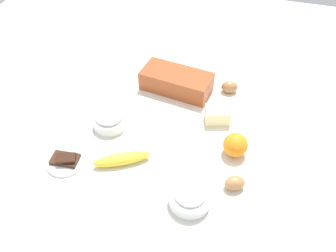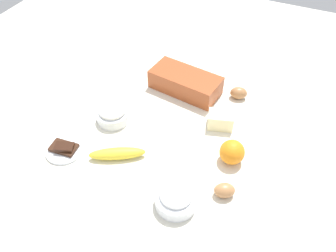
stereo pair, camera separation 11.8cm
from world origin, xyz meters
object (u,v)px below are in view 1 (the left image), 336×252
object	(u,v)px
egg_beside_bowl	(235,183)
banana	(122,159)
egg_near_butter	(230,87)
sugar_bowl	(190,196)
butter_block	(218,115)
chocolate_plate	(66,160)
flour_bowl	(109,119)
orange_fruit	(235,145)
loaf_pan	(176,81)

from	to	relation	value
egg_beside_bowl	banana	bearing A→B (deg)	-178.74
egg_near_butter	egg_beside_bowl	distance (m)	0.47
sugar_bowl	butter_block	world-z (taller)	sugar_bowl
egg_near_butter	chocolate_plate	size ratio (longest dim) A/B	0.52
flour_bowl	egg_beside_bowl	size ratio (longest dim) A/B	1.86
orange_fruit	butter_block	size ratio (longest dim) A/B	0.92
orange_fruit	butter_block	world-z (taller)	orange_fruit
egg_beside_bowl	butter_block	bearing A→B (deg)	110.68
egg_near_butter	loaf_pan	bearing A→B (deg)	-168.06
egg_near_butter	chocolate_plate	distance (m)	0.69
flour_bowl	sugar_bowl	bearing A→B (deg)	-32.99
butter_block	egg_near_butter	distance (m)	0.18
flour_bowl	egg_beside_bowl	bearing A→B (deg)	-16.53
loaf_pan	chocolate_plate	distance (m)	0.54
orange_fruit	egg_near_butter	size ratio (longest dim) A/B	1.24
loaf_pan	sugar_bowl	xyz separation A→B (m)	(0.18, -0.50, -0.01)
orange_fruit	sugar_bowl	bearing A→B (deg)	-113.60
orange_fruit	egg_near_butter	bearing A→B (deg)	102.01
loaf_pan	chocolate_plate	xyz separation A→B (m)	(-0.25, -0.47, -0.03)
flour_bowl	egg_near_butter	bearing A→B (deg)	39.12
banana	egg_beside_bowl	size ratio (longest dim) A/B	2.92
banana	egg_near_butter	xyz separation A→B (m)	(0.28, 0.47, 0.00)
loaf_pan	egg_beside_bowl	bearing A→B (deg)	-46.31
flour_bowl	butter_block	distance (m)	0.40
loaf_pan	sugar_bowl	distance (m)	0.53
butter_block	banana	bearing A→B (deg)	-132.96
loaf_pan	butter_block	size ratio (longest dim) A/B	3.28
flour_bowl	sugar_bowl	xyz separation A→B (m)	(0.36, -0.23, 0.00)
loaf_pan	egg_beside_bowl	xyz separation A→B (m)	(0.30, -0.41, -0.02)
sugar_bowl	orange_fruit	world-z (taller)	orange_fruit
flour_bowl	chocolate_plate	bearing A→B (deg)	-110.21
banana	chocolate_plate	bearing A→B (deg)	-164.31
butter_block	egg_beside_bowl	world-z (taller)	butter_block
egg_beside_bowl	flour_bowl	bearing A→B (deg)	163.47
flour_bowl	chocolate_plate	size ratio (longest dim) A/B	0.93
loaf_pan	egg_near_butter	bearing A→B (deg)	19.65
sugar_bowl	egg_beside_bowl	size ratio (longest dim) A/B	1.96
butter_block	egg_beside_bowl	distance (m)	0.30
sugar_bowl	egg_near_butter	size ratio (longest dim) A/B	1.90
orange_fruit	chocolate_plate	world-z (taller)	orange_fruit
sugar_bowl	chocolate_plate	size ratio (longest dim) A/B	0.98
egg_beside_bowl	chocolate_plate	distance (m)	0.56
sugar_bowl	egg_near_butter	xyz separation A→B (m)	(0.03, 0.55, -0.01)
butter_block	chocolate_plate	xyz separation A→B (m)	(-0.45, -0.34, -0.02)
egg_near_butter	sugar_bowl	bearing A→B (deg)	-93.35
sugar_bowl	chocolate_plate	xyz separation A→B (m)	(-0.43, 0.03, -0.02)
sugar_bowl	flour_bowl	bearing A→B (deg)	147.01
butter_block	sugar_bowl	bearing A→B (deg)	-92.52
chocolate_plate	egg_beside_bowl	bearing A→B (deg)	6.10
banana	butter_block	world-z (taller)	butter_block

